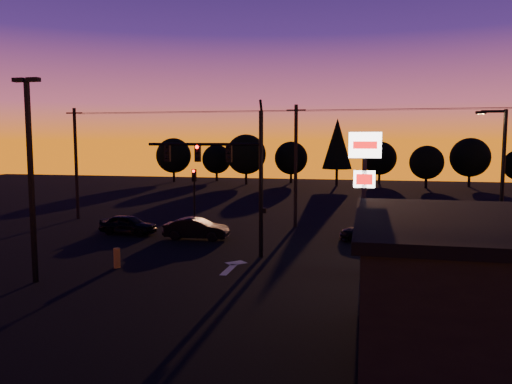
# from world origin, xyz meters

# --- Properties ---
(ground) EXTENTS (120.00, 120.00, 0.00)m
(ground) POSITION_xyz_m (0.00, 0.00, 0.00)
(ground) COLOR black
(ground) RESTS_ON ground
(lane_arrow) EXTENTS (1.20, 3.10, 0.01)m
(lane_arrow) POSITION_xyz_m (0.50, 1.67, 0.01)
(lane_arrow) COLOR beige
(lane_arrow) RESTS_ON ground
(traffic_signal_mast) EXTENTS (6.79, 0.52, 8.58)m
(traffic_signal_mast) POSITION_xyz_m (-0.10, 3.99, 4.94)
(traffic_signal_mast) COLOR black
(traffic_signal_mast) RESTS_ON ground
(secondary_signal) EXTENTS (0.30, 0.31, 4.35)m
(secondary_signal) POSITION_xyz_m (-5.00, 11.49, 2.86)
(secondary_signal) COLOR black
(secondary_signal) RESTS_ON ground
(parking_lot_light) EXTENTS (1.25, 0.30, 9.14)m
(parking_lot_light) POSITION_xyz_m (-7.50, -3.00, 5.27)
(parking_lot_light) COLOR black
(parking_lot_light) RESTS_ON ground
(pylon_sign) EXTENTS (1.50, 0.28, 6.80)m
(pylon_sign) POSITION_xyz_m (7.00, 1.50, 4.91)
(pylon_sign) COLOR black
(pylon_sign) RESTS_ON ground
(streetlight) EXTENTS (1.55, 0.35, 8.00)m
(streetlight) POSITION_xyz_m (13.91, 5.50, 4.42)
(streetlight) COLOR black
(streetlight) RESTS_ON ground
(utility_pole_0) EXTENTS (1.40, 0.26, 9.00)m
(utility_pole_0) POSITION_xyz_m (-16.00, 14.00, 4.59)
(utility_pole_0) COLOR black
(utility_pole_0) RESTS_ON ground
(utility_pole_1) EXTENTS (1.40, 0.26, 9.00)m
(utility_pole_1) POSITION_xyz_m (2.00, 14.00, 4.59)
(utility_pole_1) COLOR black
(utility_pole_1) RESTS_ON ground
(power_wires) EXTENTS (36.00, 1.22, 0.07)m
(power_wires) POSITION_xyz_m (2.00, 14.00, 8.57)
(power_wires) COLOR black
(power_wires) RESTS_ON ground
(bollard) EXTENTS (0.33, 0.33, 1.00)m
(bollard) POSITION_xyz_m (-5.14, 0.17, 0.50)
(bollard) COLOR #BE8221
(bollard) RESTS_ON ground
(tree_0) EXTENTS (5.36, 5.36, 6.74)m
(tree_0) POSITION_xyz_m (-22.00, 50.00, 4.06)
(tree_0) COLOR black
(tree_0) RESTS_ON ground
(tree_1) EXTENTS (4.54, 4.54, 5.71)m
(tree_1) POSITION_xyz_m (-16.00, 53.00, 3.43)
(tree_1) COLOR black
(tree_1) RESTS_ON ground
(tree_2) EXTENTS (5.77, 5.78, 7.26)m
(tree_2) POSITION_xyz_m (-10.00, 48.00, 4.37)
(tree_2) COLOR black
(tree_2) RESTS_ON ground
(tree_3) EXTENTS (4.95, 4.95, 6.22)m
(tree_3) POSITION_xyz_m (-4.00, 52.00, 3.75)
(tree_3) COLOR black
(tree_3) RESTS_ON ground
(tree_4) EXTENTS (4.18, 4.18, 9.50)m
(tree_4) POSITION_xyz_m (3.00, 49.00, 5.93)
(tree_4) COLOR black
(tree_4) RESTS_ON ground
(tree_5) EXTENTS (4.95, 4.95, 6.22)m
(tree_5) POSITION_xyz_m (9.00, 54.00, 3.75)
(tree_5) COLOR black
(tree_5) RESTS_ON ground
(tree_6) EXTENTS (4.54, 4.54, 5.71)m
(tree_6) POSITION_xyz_m (15.00, 48.00, 3.43)
(tree_6) COLOR black
(tree_6) RESTS_ON ground
(tree_7) EXTENTS (5.36, 5.36, 6.74)m
(tree_7) POSITION_xyz_m (21.00, 51.00, 4.06)
(tree_7) COLOR black
(tree_7) RESTS_ON ground
(car_left) EXTENTS (4.09, 1.94, 1.35)m
(car_left) POSITION_xyz_m (-8.79, 8.61, 0.67)
(car_left) COLOR black
(car_left) RESTS_ON ground
(car_mid) EXTENTS (4.27, 1.67, 1.39)m
(car_mid) POSITION_xyz_m (-3.63, 8.00, 0.69)
(car_mid) COLOR black
(car_mid) RESTS_ON ground
(car_right) EXTENTS (4.69, 2.51, 1.29)m
(car_right) POSITION_xyz_m (7.69, 9.95, 0.65)
(car_right) COLOR black
(car_right) RESTS_ON ground
(suv_parked) EXTENTS (2.87, 5.49, 1.47)m
(suv_parked) POSITION_xyz_m (10.57, -3.84, 0.74)
(suv_parked) COLOR black
(suv_parked) RESTS_ON ground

